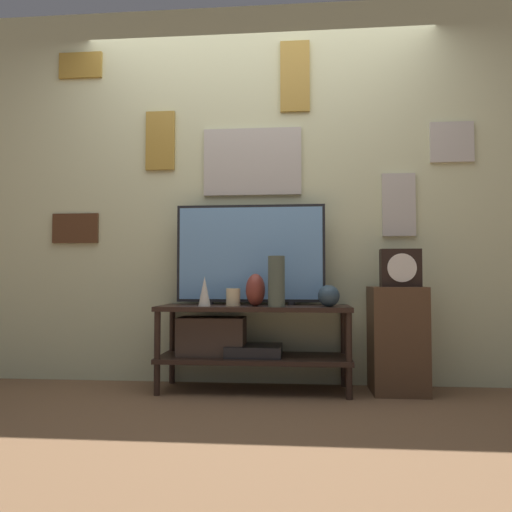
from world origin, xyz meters
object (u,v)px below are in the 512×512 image
vase_tall_ceramic (276,281)px  mantel_clock (400,268)px  vase_round_glass (329,296)px  vase_slim_bronze (205,291)px  television (250,253)px  candle_jar (233,297)px  vase_urn_stoneware (255,290)px

vase_tall_ceramic → mantel_clock: mantel_clock is taller
vase_round_glass → vase_slim_bronze: size_ratio=0.71×
television → vase_slim_bronze: size_ratio=5.26×
vase_slim_bronze → vase_tall_ceramic: (0.46, -0.03, 0.06)m
television → mantel_clock: bearing=-5.5°
television → vase_tall_ceramic: bearing=-52.0°
mantel_clock → candle_jar: bearing=-177.3°
television → mantel_clock: size_ratio=4.00×
vase_round_glass → vase_urn_stoneware: vase_urn_stoneware is taller
candle_jar → television: bearing=56.2°
vase_round_glass → vase_slim_bronze: (-0.79, -0.02, 0.03)m
television → candle_jar: 0.34m
candle_jar → mantel_clock: 1.09m
television → vase_urn_stoneware: television is taller
television → vase_round_glass: bearing=-20.2°
vase_urn_stoneware → television: bearing=107.0°
vase_urn_stoneware → vase_slim_bronze: size_ratio=1.09×
television → vase_tall_ceramic: 0.36m
vase_urn_stoneware → vase_round_glass: bearing=-3.4°
vase_tall_ceramic → candle_jar: 0.32m
television → mantel_clock: television is taller
vase_round_glass → vase_urn_stoneware: 0.47m
vase_round_glass → mantel_clock: (0.46, 0.09, 0.18)m
vase_urn_stoneware → vase_slim_bronze: vase_urn_stoneware is taller
vase_round_glass → vase_urn_stoneware: bearing=176.6°
vase_round_glass → candle_jar: size_ratio=1.20×
candle_jar → vase_urn_stoneware: bearing=-6.1°
candle_jar → mantel_clock: (1.07, 0.05, 0.19)m
television → vase_tall_ceramic: (0.19, -0.24, -0.19)m
vase_urn_stoneware → mantel_clock: (0.93, 0.07, 0.14)m
vase_slim_bronze → candle_jar: bearing=19.1°
vase_urn_stoneware → candle_jar: vase_urn_stoneware is taller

